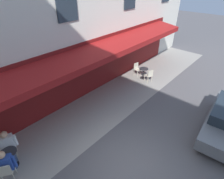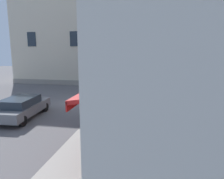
{
  "view_description": "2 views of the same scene",
  "coord_description": "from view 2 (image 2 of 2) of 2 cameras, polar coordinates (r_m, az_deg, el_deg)",
  "views": [
    {
      "loc": [
        3.59,
        2.36,
        6.21
      ],
      "look_at": [
        -2.54,
        -3.07,
        1.01
      ],
      "focal_mm": 29.24,
      "sensor_mm": 36.0,
      "label": 1
    },
    {
      "loc": [
        -15.66,
        -5.61,
        4.14
      ],
      "look_at": [
        -1.53,
        -2.83,
        1.45
      ],
      "focal_mm": 33.44,
      "sensor_mm": 36.0,
      "label": 2
    }
  ],
  "objects": [
    {
      "name": "sidewalk_cafe_terrace",
      "position": [
        13.27,
        0.97,
        -7.59
      ],
      "size": [
        20.5,
        3.2,
        0.01
      ],
      "primitive_type": "cube",
      "color": "gray",
      "rests_on": "ground_plane"
    },
    {
      "name": "cafe_chair_cream_near_door",
      "position": [
        10.06,
        1.76,
        -10.35
      ],
      "size": [
        0.46,
        0.46,
        0.91
      ],
      "color": "beige",
      "rests_on": "ground_plane"
    },
    {
      "name": "potted_plant_under_sign",
      "position": [
        20.22,
        4.53,
        0.12
      ],
      "size": [
        0.37,
        0.37,
        0.98
      ],
      "color": "brown",
      "rests_on": "ground_plane"
    },
    {
      "name": "cafe_table_near_entrance",
      "position": [
        18.98,
        4.07,
        -0.52
      ],
      "size": [
        0.6,
        0.6,
        0.75
      ],
      "color": "black",
      "rests_on": "ground_plane"
    },
    {
      "name": "potted_plant_entrance_right",
      "position": [
        22.12,
        8.11,
        1.1
      ],
      "size": [
        0.6,
        0.6,
        0.95
      ],
      "color": "#2D2D33",
      "rests_on": "ground_plane"
    },
    {
      "name": "parked_car_grey",
      "position": [
        14.11,
        -23.4,
        -4.37
      ],
      "size": [
        4.43,
        2.13,
        1.33
      ],
      "color": "slate",
      "rests_on": "ground_plane"
    },
    {
      "name": "corner_building_facade",
      "position": [
        30.26,
        -6.77,
        16.89
      ],
      "size": [
        10.12,
        17.0,
        15.0
      ],
      "color": "beige",
      "rests_on": "ground_plane"
    },
    {
      "name": "potted_plant_by_steps",
      "position": [
        19.92,
        7.42,
        0.09
      ],
      "size": [
        0.47,
        0.47,
        1.11
      ],
      "color": "brown",
      "rests_on": "ground_plane"
    },
    {
      "name": "ground_plane",
      "position": [
        17.14,
        -8.35,
        -3.51
      ],
      "size": [
        70.0,
        70.0,
        0.0
      ],
      "primitive_type": "plane",
      "color": "#565456"
    },
    {
      "name": "cafe_table_mid_terrace",
      "position": [
        10.28,
        -1.65,
        -10.22
      ],
      "size": [
        0.6,
        0.6,
        0.75
      ],
      "color": "black",
      "rests_on": "ground_plane"
    },
    {
      "name": "seated_companion_in_blue",
      "position": [
        19.2,
        3.12,
        0.28
      ],
      "size": [
        0.64,
        0.66,
        1.33
      ],
      "color": "navy",
      "rests_on": "ground_plane"
    },
    {
      "name": "cafe_chair_cream_by_window",
      "position": [
        18.69,
        5.79,
        -0.55
      ],
      "size": [
        0.52,
        0.52,
        0.91
      ],
      "color": "beige",
      "rests_on": "ground_plane"
    },
    {
      "name": "cafe_chair_cream_facing_street",
      "position": [
        10.59,
        -4.56,
        -9.28
      ],
      "size": [
        0.51,
        0.51,
        0.91
      ],
      "color": "beige",
      "rests_on": "ground_plane"
    },
    {
      "name": "no_parking_sign",
      "position": [
        23.21,
        -5.73,
        4.73
      ],
      "size": [
        0.17,
        0.57,
        2.6
      ],
      "color": "black",
      "rests_on": "ground_plane"
    },
    {
      "name": "back_alley_steps",
      "position": [
        22.62,
        8.38,
        0.55
      ],
      "size": [
        2.4,
        1.75,
        0.6
      ],
      "color": "gray",
      "rests_on": "ground_plane"
    },
    {
      "name": "cafe_chair_cream_back_row",
      "position": [
        19.37,
        2.62,
        -0.11
      ],
      "size": [
        0.55,
        0.55,
        0.91
      ],
      "color": "beige",
      "rests_on": "ground_plane"
    },
    {
      "name": "seated_patron_in_white",
      "position": [
        18.76,
        5.2,
        -0.0
      ],
      "size": [
        0.65,
        0.64,
        1.33
      ],
      "color": "navy",
      "rests_on": "ground_plane"
    }
  ]
}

